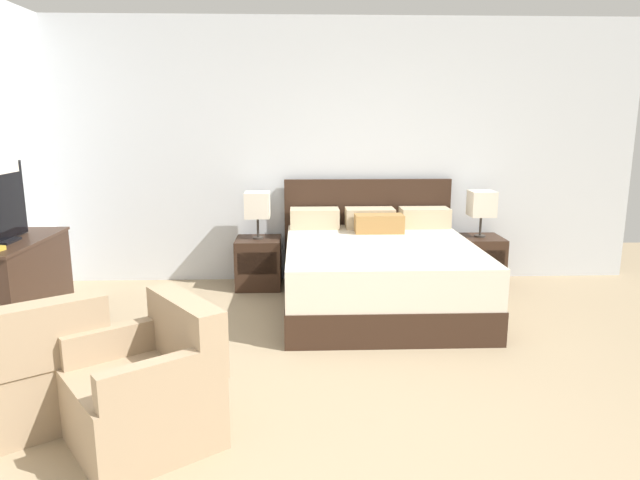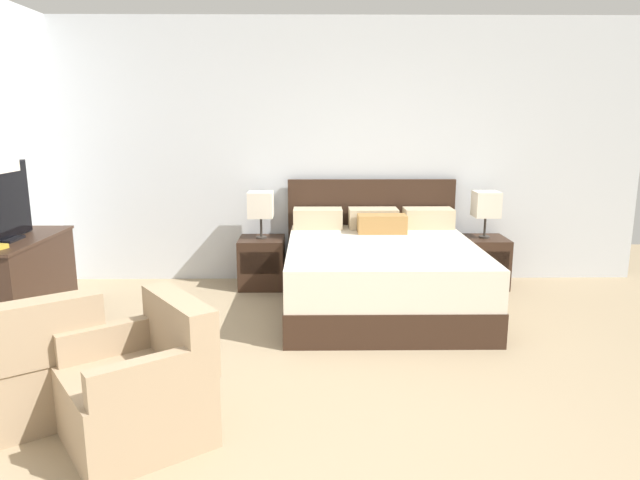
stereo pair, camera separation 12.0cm
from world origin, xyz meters
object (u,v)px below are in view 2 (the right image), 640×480
object	(u,v)px
nightstand_right	(483,262)
armchair_companion	(142,389)
table_lamp_left	(261,205)
armchair_by_window	(35,369)
nightstand_left	(262,262)
tv	(3,203)
table_lamp_right	(486,205)
dresser	(18,284)
bed	(380,272)

from	to	relation	value
nightstand_right	armchair_companion	distance (m)	3.94
table_lamp_left	armchair_by_window	xyz separation A→B (m)	(-1.09, -2.62, -0.57)
table_lamp_left	armchair_companion	xyz separation A→B (m)	(-0.39, -2.88, -0.57)
table_lamp_left	armchair_by_window	world-z (taller)	table_lamp_left
nightstand_left	armchair_by_window	world-z (taller)	armchair_by_window
armchair_companion	armchair_by_window	bearing A→B (deg)	159.84
tv	armchair_by_window	distance (m)	1.68
table_lamp_right	nightstand_right	bearing A→B (deg)	-90.00
table_lamp_right	dresser	xyz separation A→B (m)	(-4.16, -1.27, -0.45)
nightstand_left	table_lamp_left	world-z (taller)	table_lamp_left
nightstand_right	armchair_by_window	world-z (taller)	armchair_by_window
table_lamp_left	armchair_by_window	distance (m)	2.90
bed	table_lamp_left	xyz separation A→B (m)	(-1.15, 0.67, 0.52)
dresser	armchair_by_window	xyz separation A→B (m)	(0.77, -1.35, -0.12)
dresser	tv	distance (m)	0.68
nightstand_left	nightstand_right	bearing A→B (deg)	0.00
nightstand_left	armchair_companion	world-z (taller)	armchair_companion
armchair_companion	table_lamp_right	bearing A→B (deg)	46.93
nightstand_left	dresser	size ratio (longest dim) A/B	0.46
dresser	armchair_by_window	world-z (taller)	dresser
table_lamp_left	tv	distance (m)	2.31
bed	armchair_companion	size ratio (longest dim) A/B	2.04
bed	armchair_by_window	xyz separation A→B (m)	(-2.24, -1.95, -0.05)
tv	armchair_by_window	world-z (taller)	tv
nightstand_left	bed	bearing A→B (deg)	-30.28
bed	nightstand_right	world-z (taller)	bed
table_lamp_left	table_lamp_right	bearing A→B (deg)	0.00
dresser	table_lamp_right	bearing A→B (deg)	17.05
dresser	table_lamp_left	bearing A→B (deg)	34.42
tv	armchair_companion	bearing A→B (deg)	-46.09
table_lamp_right	armchair_by_window	size ratio (longest dim) A/B	0.50
bed	dresser	bearing A→B (deg)	-168.68
nightstand_right	table_lamp_right	distance (m)	0.60
tv	bed	bearing A→B (deg)	12.85
nightstand_left	table_lamp_left	bearing A→B (deg)	90.00
tv	armchair_companion	size ratio (longest dim) A/B	0.81
armchair_companion	nightstand_left	bearing A→B (deg)	82.22
nightstand_right	table_lamp_left	size ratio (longest dim) A/B	1.07
tv	nightstand_left	bearing A→B (deg)	36.15
table_lamp_right	armchair_by_window	distance (m)	4.32
table_lamp_left	tv	bearing A→B (deg)	-143.82
nightstand_right	table_lamp_right	world-z (taller)	table_lamp_right
dresser	armchair_by_window	size ratio (longest dim) A/B	1.18
bed	armchair_companion	world-z (taller)	bed
nightstand_left	tv	size ratio (longest dim) A/B	0.66
bed	tv	distance (m)	3.17
nightstand_left	armchair_by_window	xyz separation A→B (m)	(-1.09, -2.62, 0.03)
bed	table_lamp_right	distance (m)	1.43
table_lamp_right	armchair_companion	size ratio (longest dim) A/B	0.50
tv	table_lamp_right	bearing A→B (deg)	18.10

